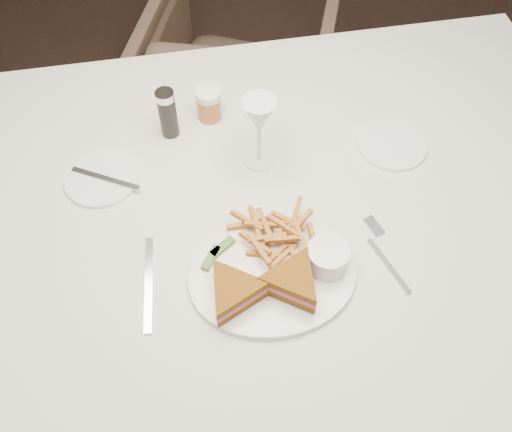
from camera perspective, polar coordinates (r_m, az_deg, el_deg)
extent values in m
plane|color=black|center=(1.91, -1.57, -8.26)|extent=(5.00, 5.00, 0.00)
cube|color=silver|center=(1.50, -0.17, -7.78)|extent=(1.68, 1.20, 0.75)
imported|color=#4E3B30|center=(2.13, -1.47, 14.37)|extent=(0.77, 0.74, 0.65)
ellipsoid|color=white|center=(1.09, 1.69, -6.09)|extent=(0.34, 0.28, 0.01)
cube|color=silver|center=(1.10, -10.69, -6.65)|extent=(0.02, 0.21, 0.00)
cylinder|color=white|center=(1.27, -15.20, 3.70)|extent=(0.16, 0.16, 0.01)
cylinder|color=white|center=(1.33, 13.44, 7.05)|extent=(0.16, 0.16, 0.01)
cylinder|color=black|center=(1.29, -8.82, 10.09)|extent=(0.04, 0.04, 0.12)
cylinder|color=#AF622A|center=(1.33, -4.74, 11.10)|extent=(0.06, 0.06, 0.08)
cube|color=#406A25|center=(1.11, -3.38, -3.12)|extent=(0.05, 0.05, 0.01)
cube|color=#406A25|center=(1.10, -4.52, -4.19)|extent=(0.04, 0.06, 0.01)
cylinder|color=white|center=(1.08, 7.16, -4.11)|extent=(0.08, 0.08, 0.05)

